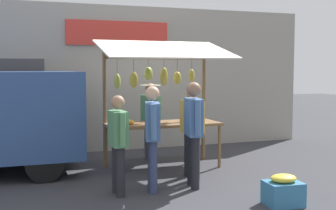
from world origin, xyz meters
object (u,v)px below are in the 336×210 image
(shopper_with_ponytail, at_px, (118,139))
(produce_crate_near, at_px, (283,191))
(market_stall, at_px, (162,88))
(vendor_with_sunhat, at_px, (151,115))
(shopper_with_shopping_bag, at_px, (192,125))
(shopper_in_grey_tee, at_px, (194,126))
(shopper_in_striped_shirt, at_px, (152,131))

(shopper_with_ponytail, relative_size, produce_crate_near, 2.87)
(produce_crate_near, bearing_deg, market_stall, -75.28)
(vendor_with_sunhat, xyz_separation_m, shopper_with_ponytail, (1.27, 2.34, -0.08))
(shopper_with_shopping_bag, relative_size, shopper_in_grey_tee, 0.95)
(shopper_in_grey_tee, bearing_deg, market_stall, 10.49)
(shopper_in_grey_tee, bearing_deg, vendor_with_sunhat, 11.15)
(vendor_with_sunhat, distance_m, shopper_in_striped_shirt, 2.43)
(shopper_in_striped_shirt, height_order, shopper_with_ponytail, shopper_in_striped_shirt)
(shopper_with_shopping_bag, height_order, shopper_in_grey_tee, shopper_in_grey_tee)
(shopper_in_striped_shirt, bearing_deg, market_stall, -9.08)
(market_stall, bearing_deg, shopper_in_striped_shirt, 65.61)
(vendor_with_sunhat, distance_m, shopper_in_grey_tee, 2.33)
(market_stall, bearing_deg, vendor_with_sunhat, -88.91)
(market_stall, distance_m, produce_crate_near, 3.34)
(vendor_with_sunhat, height_order, shopper_with_shopping_bag, shopper_with_shopping_bag)
(shopper_with_ponytail, bearing_deg, vendor_with_sunhat, -29.00)
(vendor_with_sunhat, height_order, shopper_in_grey_tee, shopper_in_grey_tee)
(shopper_in_striped_shirt, bearing_deg, shopper_with_ponytail, 107.30)
(market_stall, bearing_deg, shopper_with_shopping_bag, 100.45)
(shopper_in_striped_shirt, xyz_separation_m, shopper_in_grey_tee, (-0.70, 0.01, 0.04))
(shopper_in_striped_shirt, distance_m, produce_crate_near, 2.16)
(vendor_with_sunhat, bearing_deg, shopper_in_striped_shirt, -29.21)
(vendor_with_sunhat, height_order, shopper_in_striped_shirt, shopper_in_striped_shirt)
(market_stall, relative_size, shopper_in_grey_tee, 1.46)
(vendor_with_sunhat, bearing_deg, produce_crate_near, 0.11)
(market_stall, relative_size, shopper_in_striped_shirt, 1.50)
(shopper_with_ponytail, distance_m, produce_crate_near, 2.54)
(vendor_with_sunhat, relative_size, shopper_with_shopping_bag, 1.00)
(market_stall, xyz_separation_m, shopper_with_shopping_bag, (-0.19, 1.04, -0.61))
(market_stall, xyz_separation_m, shopper_with_ponytail, (1.29, 1.63, -0.68))
(shopper_with_shopping_bag, distance_m, shopper_in_striped_shirt, 1.08)
(market_stall, distance_m, vendor_with_sunhat, 0.93)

